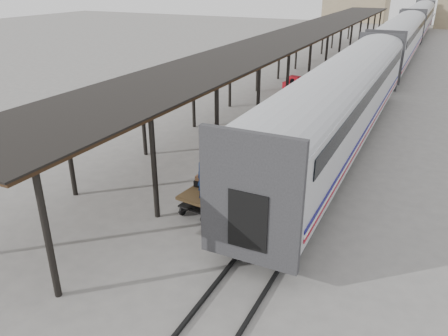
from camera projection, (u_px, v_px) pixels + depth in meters
ground at (213, 201)px, 17.68m from camera, size 160.00×160.00×0.00m
train at (399, 39)px, 43.07m from camera, size 3.45×76.01×4.01m
canopy at (307, 32)px, 37.15m from camera, size 4.90×64.30×4.15m
rails at (395, 65)px, 44.29m from camera, size 1.54×150.00×0.12m
building_left at (356, 5)px, 87.86m from camera, size 12.00×8.00×6.00m
baggage_cart at (208, 194)px, 16.89m from camera, size 1.52×2.53×0.86m
suitcase_stack at (210, 181)px, 17.02m from camera, size 1.20×1.08×0.57m
luggage_tug at (292, 86)px, 33.75m from camera, size 1.16×1.60×1.28m
porter at (205, 175)px, 15.81m from camera, size 0.69×0.78×1.78m
pedestrian at (291, 93)px, 30.09m from camera, size 1.23×0.72×1.97m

